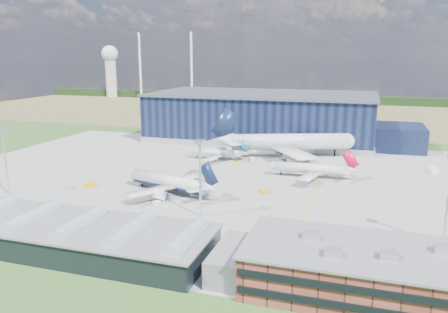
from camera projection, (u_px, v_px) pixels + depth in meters
ground at (204, 185)px, 159.55m from camera, size 600.00×600.00×0.00m
apron at (213, 178)px, 168.83m from camera, size 220.00×160.00×0.08m
farmland at (295, 112)px, 363.80m from camera, size 600.00×220.00×0.01m
treeline at (307, 99)px, 437.17m from camera, size 600.00×8.00×8.00m
horizon_dressing at (133, 67)px, 481.47m from camera, size 440.20×18.00×70.00m
hangar at (267, 119)px, 244.11m from camera, size 145.00×62.00×26.10m
ops_building at (359, 270)px, 86.55m from camera, size 46.00×23.00×10.90m
glass_concourse at (93, 237)px, 104.91m from camera, size 78.00×23.00×8.60m
light_mast_west at (4, 150)px, 145.88m from camera, size 2.60×2.60×23.00m
light_mast_center at (200, 166)px, 125.26m from camera, size 2.60×2.60×23.00m
airliner_navy at (168, 175)px, 149.51m from camera, size 48.17×47.58×12.77m
airliner_red at (309, 163)px, 168.31m from camera, size 35.98×35.24×11.37m
airliner_widebody at (290, 133)px, 201.50m from camera, size 87.47×86.59×22.34m
airliner_regional at (216, 149)px, 198.19m from camera, size 31.19×30.61×9.45m
gse_tug_a at (91, 185)px, 156.86m from camera, size 3.09×4.39×1.68m
gse_tug_b at (265, 191)px, 150.01m from camera, size 3.47×3.99×1.45m
gse_van_a at (197, 193)px, 147.32m from camera, size 5.30×3.63×2.13m
gse_cart_a at (252, 159)px, 196.82m from camera, size 3.00×3.78×1.44m
gse_van_b at (433, 170)px, 176.25m from camera, size 3.69×5.67×2.39m
gse_tug_c at (236, 164)px, 186.99m from camera, size 2.14×3.26×1.38m
gse_cart_b at (189, 173)px, 173.31m from camera, size 3.03×2.38×1.16m
airstair at (160, 197)px, 141.39m from camera, size 3.06×4.88×2.91m
car_b at (182, 239)px, 111.39m from camera, size 4.09×1.95×1.29m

